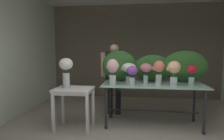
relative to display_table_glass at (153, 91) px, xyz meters
The scene contains 15 objects.
ground_plane 0.86m from the display_table_glass, 137.16° to the left, with size 8.55×8.55×0.00m, color #9E9384.
wall_back 2.43m from the display_table_glass, 99.25° to the left, with size 5.30×0.12×2.88m, color #706656.
wall_left 3.13m from the display_table_glass, behind, with size 0.12×4.00×2.88m, color silver.
display_table_glass is the anchor object (origin of this frame).
side_table_white 1.52m from the display_table_glass, 166.63° to the right, with size 0.71×0.54×0.78m.
florist 1.04m from the display_table_glass, 146.13° to the left, with size 0.61×0.24×1.63m.
foliage_backdrop 0.54m from the display_table_glass, 72.70° to the left, with size 2.16×0.31×0.65m.
vase_violet_stock 0.59m from the display_table_glass, 149.19° to the right, with size 0.20×0.20×0.37m.
vase_coral_snapdragons 0.43m from the display_table_glass, 36.96° to the right, with size 0.23×0.20×0.46m.
vase_rosy_peonies 0.43m from the display_table_glass, 153.48° to the left, with size 0.23×0.23×0.40m.
vase_ivory_freesia 0.62m from the display_table_glass, behind, with size 0.30×0.29×0.40m.
vase_blush_ranunculus 0.90m from the display_table_glass, 164.00° to the right, with size 0.25×0.22×0.49m.
vase_peach_anemones 0.57m from the display_table_glass, 26.10° to the right, with size 0.26×0.23×0.46m.
vase_crimson_dahlias 0.79m from the display_table_glass, ahead, with size 0.19×0.17×0.38m.
vase_white_roses_tall 1.71m from the display_table_glass, 167.76° to the right, with size 0.25×0.25×0.56m.
Camera 1 is at (0.04, -2.10, 1.48)m, focal length 30.25 mm.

